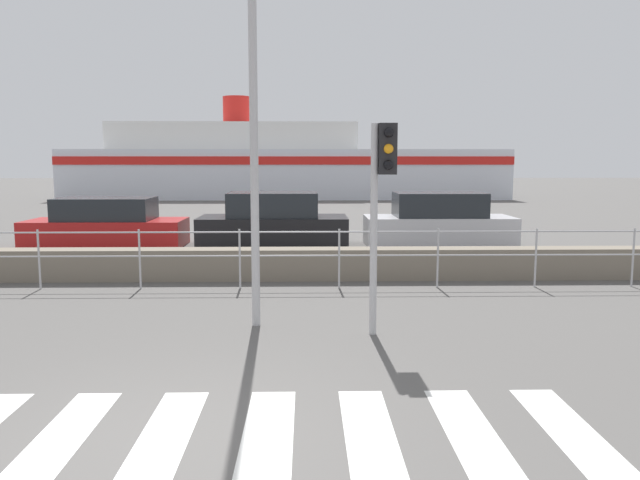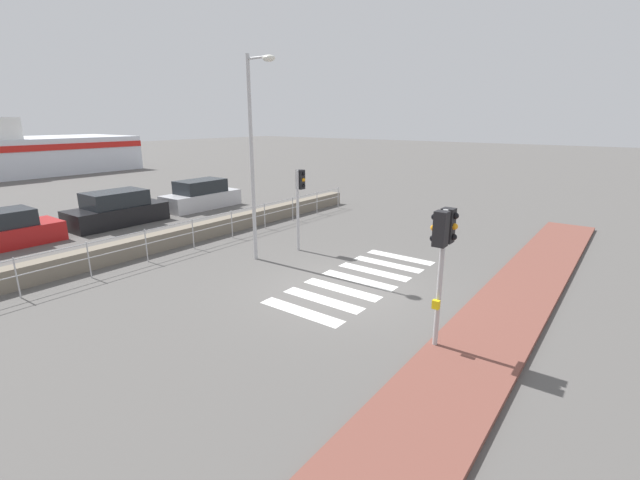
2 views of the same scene
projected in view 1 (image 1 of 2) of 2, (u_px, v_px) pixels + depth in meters
The scene contains 10 objects.
ground_plane at pixel (159, 445), 5.29m from camera, with size 160.00×160.00×0.00m, color #565451.
crosswalk at pixel (267, 444), 5.31m from camera, with size 5.85×2.40×0.01m.
seawall at pixel (245, 264), 12.62m from camera, with size 20.80×0.55×0.63m.
harbor_fence at pixel (240, 249), 11.70m from camera, with size 18.76×0.04×1.12m.
traffic_light_far at pixel (382, 181), 8.40m from camera, with size 0.34×0.32×2.89m.
streetlamp at pixel (251, 42), 8.44m from camera, with size 0.32×1.15×6.50m.
ferry_boat at pixel (277, 166), 41.43m from camera, with size 27.51×8.70×6.54m.
parked_car_red at pixel (106, 226), 17.46m from camera, with size 4.33×1.73×1.37m.
parked_car_black at pixel (273, 223), 17.55m from camera, with size 4.15×1.84×1.51m.
parked_car_silver at pixel (439, 223), 17.66m from camera, with size 4.15×1.70×1.50m.
Camera 1 is at (1.25, -5.05, 2.41)m, focal length 35.00 mm.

